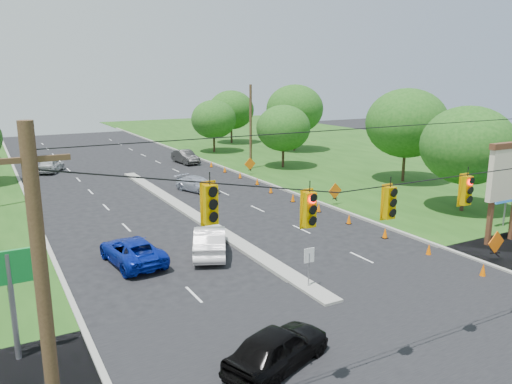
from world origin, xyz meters
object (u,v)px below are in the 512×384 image
black_sedan (277,347)px  blue_pickup (132,251)px  white_sedan (210,241)px  pylon_sign (507,177)px

black_sedan → blue_pickup: size_ratio=0.86×
black_sedan → white_sedan: white_sedan is taller
white_sedan → pylon_sign: bearing=-176.8°
blue_pickup → white_sedan: bearing=164.4°
pylon_sign → blue_pickup: pylon_sign is taller
pylon_sign → blue_pickup: 22.15m
black_sedan → blue_pickup: bearing=-12.8°
blue_pickup → pylon_sign: bearing=155.0°
pylon_sign → black_sedan: 19.90m
black_sedan → pylon_sign: bearing=-96.0°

